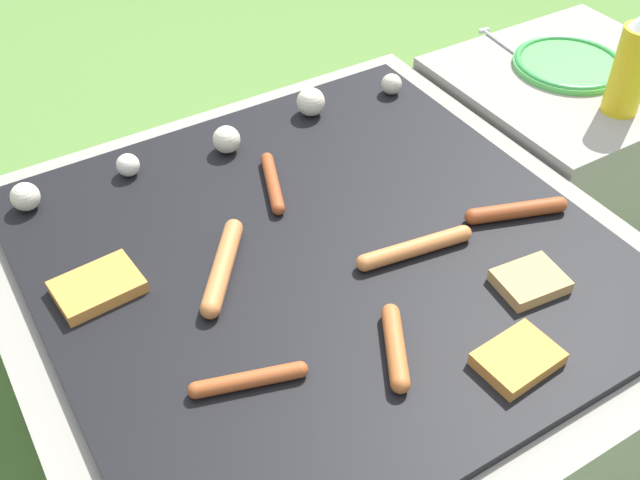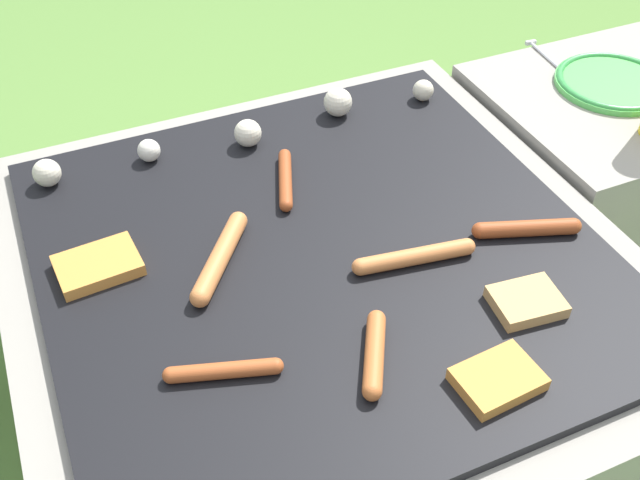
% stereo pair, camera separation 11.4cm
% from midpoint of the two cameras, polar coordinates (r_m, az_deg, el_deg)
% --- Properties ---
extents(ground_plane, '(14.00, 14.00, 0.00)m').
position_cam_midpoint_polar(ground_plane, '(1.45, -2.30, -12.09)').
color(ground_plane, '#567F38').
extents(grill, '(0.95, 0.95, 0.39)m').
position_cam_midpoint_polar(grill, '(1.30, -2.54, -7.17)').
color(grill, gray).
rests_on(grill, ground_plane).
extents(side_ledge, '(0.50, 0.47, 0.39)m').
position_cam_midpoint_polar(side_ledge, '(1.76, 15.96, 6.53)').
color(side_ledge, gray).
rests_on(side_ledge, ground_plane).
extents(sausage_front_left, '(0.09, 0.13, 0.03)m').
position_cam_midpoint_polar(sausage_front_left, '(1.01, 2.50, -8.30)').
color(sausage_front_left, '#B7602D').
rests_on(sausage_front_left, grill).
extents(sausage_back_right, '(0.20, 0.05, 0.03)m').
position_cam_midpoint_polar(sausage_back_right, '(1.14, 4.42, -0.73)').
color(sausage_back_right, '#C6753D').
rests_on(sausage_back_right, grill).
extents(sausage_back_left, '(0.07, 0.15, 0.02)m').
position_cam_midpoint_polar(sausage_back_left, '(1.27, -6.22, 4.25)').
color(sausage_back_left, '#93421E').
rests_on(sausage_back_left, grill).
extents(sausage_back_center, '(0.17, 0.08, 0.03)m').
position_cam_midpoint_polar(sausage_back_center, '(1.23, 12.21, 2.10)').
color(sausage_back_center, '#93421E').
rests_on(sausage_back_center, grill).
extents(sausage_mid_right, '(0.13, 0.17, 0.03)m').
position_cam_midpoint_polar(sausage_mid_right, '(1.13, -10.33, -2.13)').
color(sausage_mid_right, '#C6753D').
rests_on(sausage_mid_right, grill).
extents(sausage_front_center, '(0.15, 0.06, 0.02)m').
position_cam_midpoint_polar(sausage_front_center, '(0.99, -8.84, -10.66)').
color(sausage_front_center, '#A34C23').
rests_on(sausage_front_center, grill).
extents(bread_slice_left, '(0.10, 0.09, 0.02)m').
position_cam_midpoint_polar(bread_slice_left, '(1.12, 12.94, -3.22)').
color(bread_slice_left, tan).
rests_on(bread_slice_left, grill).
extents(bread_slice_center, '(0.11, 0.09, 0.02)m').
position_cam_midpoint_polar(bread_slice_center, '(1.02, 11.73, -9.02)').
color(bread_slice_center, '#D18438').
rests_on(bread_slice_center, grill).
extents(bread_slice_right, '(0.13, 0.10, 0.02)m').
position_cam_midpoint_polar(bread_slice_right, '(1.15, -19.36, -3.52)').
color(bread_slice_right, '#D18438').
rests_on(bread_slice_right, grill).
extents(mushroom_row, '(0.76, 0.08, 0.05)m').
position_cam_midpoint_polar(mushroom_row, '(1.38, -9.31, 7.98)').
color(mushroom_row, beige).
rests_on(mushroom_row, grill).
extents(plate_colorful, '(0.23, 0.23, 0.02)m').
position_cam_midpoint_polar(plate_colorful, '(1.67, 16.55, 12.69)').
color(plate_colorful, '#4CB24C').
rests_on(plate_colorful, side_ledge).
extents(condiment_bottle, '(0.07, 0.07, 0.21)m').
position_cam_midpoint_polar(condiment_bottle, '(1.51, 20.70, 12.29)').
color(condiment_bottle, gold).
rests_on(condiment_bottle, side_ledge).
extents(fork_utensil, '(0.03, 0.17, 0.01)m').
position_cam_midpoint_polar(fork_utensil, '(1.73, 11.84, 14.37)').
color(fork_utensil, silver).
rests_on(fork_utensil, side_ledge).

